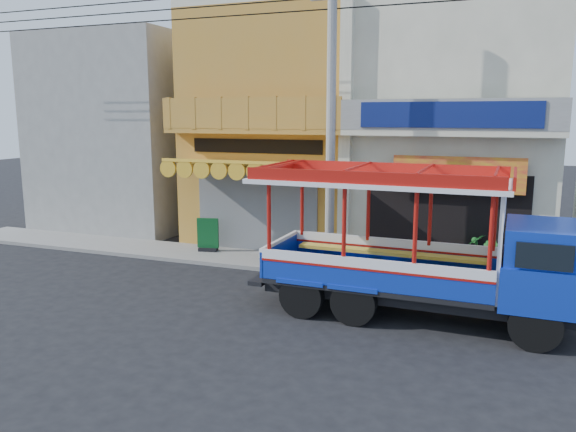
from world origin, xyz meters
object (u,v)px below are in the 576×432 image
(green_sign, at_px, (208,237))
(potted_plant_b, at_px, (488,260))
(potted_plant_c, at_px, (476,253))
(songthaew_truck, at_px, (442,249))
(utility_pole, at_px, (337,97))
(potted_plant_a, at_px, (495,263))

(green_sign, xyz_separation_m, potted_plant_b, (8.69, -0.16, 0.08))
(green_sign, distance_m, potted_plant_c, 8.36)
(green_sign, bearing_deg, songthaew_truck, -24.37)
(utility_pole, height_order, songthaew_truck, utility_pole)
(utility_pole, xyz_separation_m, potted_plant_b, (4.10, 0.81, -4.37))
(green_sign, distance_m, potted_plant_a, 8.89)
(potted_plant_b, bearing_deg, songthaew_truck, 145.96)
(potted_plant_a, distance_m, potted_plant_c, 0.84)
(utility_pole, relative_size, green_sign, 25.57)
(utility_pole, relative_size, potted_plant_a, 28.04)
(utility_pole, distance_m, green_sign, 6.47)
(potted_plant_a, bearing_deg, green_sign, 131.92)
(utility_pole, distance_m, songthaew_truck, 5.31)
(potted_plant_a, bearing_deg, songthaew_truck, -155.30)
(songthaew_truck, bearing_deg, potted_plant_b, 74.82)
(green_sign, relative_size, potted_plant_a, 1.10)
(utility_pole, bearing_deg, potted_plant_b, 11.24)
(songthaew_truck, relative_size, green_sign, 6.70)
(songthaew_truck, relative_size, potted_plant_c, 6.61)
(utility_pole, bearing_deg, green_sign, 168.03)
(potted_plant_c, bearing_deg, utility_pole, -58.67)
(utility_pole, bearing_deg, potted_plant_c, 20.43)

